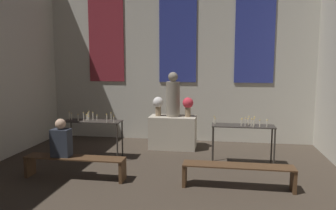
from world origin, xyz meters
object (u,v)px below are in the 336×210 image
object	(u,v)px
person_seated	(61,140)
altar	(173,132)
statue	(173,96)
pew_back_left	(75,163)
flower_vase_left	(158,104)
candle_rack_right	(243,131)
pew_back_right	(238,171)
candle_rack_left	(93,126)
flower_vase_right	(188,105)

from	to	relation	value
person_seated	altar	bearing A→B (deg)	54.29
statue	pew_back_left	size ratio (longest dim) A/B	0.58
flower_vase_left	candle_rack_right	world-z (taller)	flower_vase_left
statue	flower_vase_left	world-z (taller)	statue
flower_vase_left	person_seated	xyz separation A→B (m)	(-1.44, -2.54, -0.41)
altar	candle_rack_right	xyz separation A→B (m)	(1.72, -1.19, 0.35)
flower_vase_left	pew_back_right	world-z (taller)	flower_vase_left
statue	pew_back_right	size ratio (longest dim) A/B	0.58
candle_rack_left	person_seated	xyz separation A→B (m)	(-0.10, -1.36, -0.02)
pew_back_right	person_seated	xyz separation A→B (m)	(-3.39, -0.00, 0.44)
statue	pew_back_right	bearing A→B (deg)	-58.46
candle_rack_left	pew_back_right	size ratio (longest dim) A/B	0.68
candle_rack_left	candle_rack_right	world-z (taller)	candle_rack_left
altar	statue	world-z (taller)	statue
statue	altar	bearing A→B (deg)	0.00
candle_rack_left	candle_rack_right	distance (m)	3.45
altar	statue	xyz separation A→B (m)	(0.00, 0.00, 0.95)
pew_back_left	pew_back_right	world-z (taller)	same
flower_vase_left	pew_back_left	xyz separation A→B (m)	(-1.17, -2.54, -0.85)
flower_vase_left	person_seated	distance (m)	2.95
altar	candle_rack_left	xyz separation A→B (m)	(-1.73, -1.19, 0.35)
altar	pew_back_right	distance (m)	2.99
flower_vase_left	flower_vase_right	world-z (taller)	same
candle_rack_left	person_seated	world-z (taller)	person_seated
pew_back_right	person_seated	bearing A→B (deg)	-180.00
statue	candle_rack_left	bearing A→B (deg)	-145.52
flower_vase_left	flower_vase_right	distance (m)	0.78
statue	flower_vase_right	bearing A→B (deg)	0.00
statue	candle_rack_left	xyz separation A→B (m)	(-1.73, -1.19, -0.59)
pew_back_left	person_seated	size ratio (longest dim) A/B	2.65
statue	candle_rack_left	world-z (taller)	statue
candle_rack_left	person_seated	distance (m)	1.36
person_seated	pew_back_left	bearing A→B (deg)	0.00
flower_vase_left	pew_back_left	distance (m)	2.92
flower_vase_right	candle_rack_left	world-z (taller)	flower_vase_right
altar	flower_vase_left	bearing A→B (deg)	180.00
candle_rack_left	person_seated	size ratio (longest dim) A/B	1.80
statue	flower_vase_left	size ratio (longest dim) A/B	2.30
altar	pew_back_right	bearing A→B (deg)	-58.46
altar	candle_rack_left	bearing A→B (deg)	-145.52
statue	flower_vase_left	bearing A→B (deg)	180.00
candle_rack_left	altar	bearing A→B (deg)	34.48
altar	flower_vase_right	distance (m)	0.84
flower_vase_right	statue	bearing A→B (deg)	180.00
flower_vase_right	candle_rack_left	bearing A→B (deg)	-150.77
altar	flower_vase_right	bearing A→B (deg)	0.00
flower_vase_left	person_seated	world-z (taller)	flower_vase_left
candle_rack_left	pew_back_right	bearing A→B (deg)	-22.45
pew_back_right	altar	bearing A→B (deg)	121.54
flower_vase_left	pew_back_left	world-z (taller)	flower_vase_left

